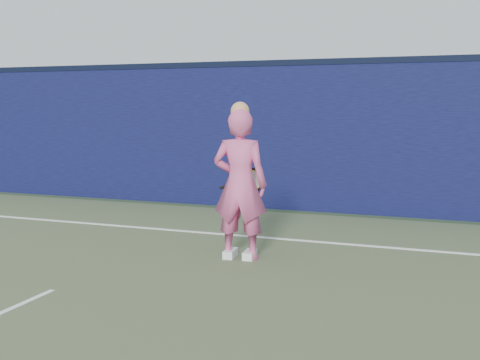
% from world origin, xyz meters
% --- Properties ---
extents(backstop_wall, '(24.00, 0.40, 2.50)m').
position_xyz_m(backstop_wall, '(0.00, 6.50, 1.25)').
color(backstop_wall, black).
rests_on(backstop_wall, ground).
extents(wall_cap, '(24.00, 0.42, 0.10)m').
position_xyz_m(wall_cap, '(0.00, 6.50, 2.55)').
color(wall_cap, black).
rests_on(wall_cap, backstop_wall).
extents(player, '(0.69, 0.49, 1.86)m').
position_xyz_m(player, '(1.28, 2.86, 0.90)').
color(player, '#D6538C').
rests_on(player, ground).
extents(racket, '(0.61, 0.13, 0.33)m').
position_xyz_m(racket, '(1.24, 3.27, 0.89)').
color(racket, black).
rests_on(racket, ground).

